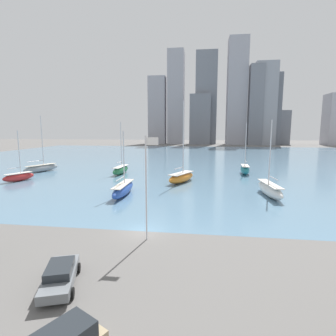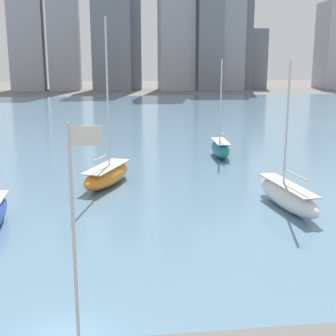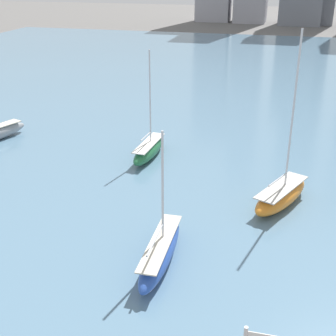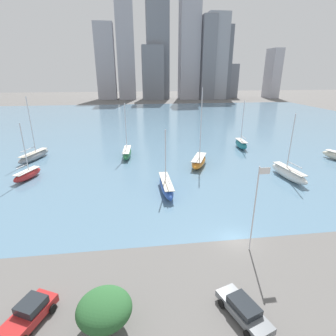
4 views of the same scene
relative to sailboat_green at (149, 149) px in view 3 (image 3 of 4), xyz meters
The scene contains 4 objects.
harbor_water 38.32m from the sailboat_green, 69.82° to the left, with size 180.00×140.00×0.00m.
sailboat_green is the anchor object (origin of this frame).
sailboat_orange 17.15m from the sailboat_green, 28.27° to the right, with size 5.83×8.99×15.85m.
sailboat_blue 20.84m from the sailboat_green, 71.11° to the right, with size 2.01×9.91×10.22m.
Camera 3 is at (1.35, -13.88, 20.61)m, focal length 50.00 mm.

